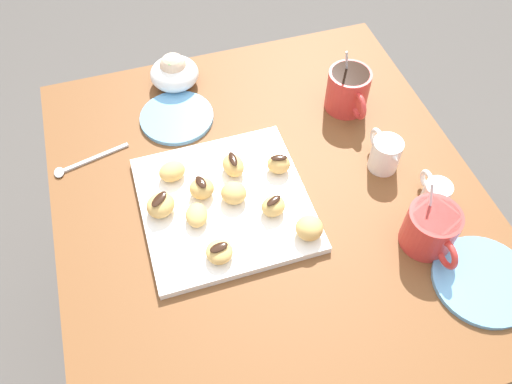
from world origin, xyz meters
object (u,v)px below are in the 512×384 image
object	(u,v)px
beignet_0	(161,205)
beignet_2	(197,215)
dining_table	(268,232)
saucer_sky_left	(483,281)
chocolate_sauce_pitcher	(436,193)
pastry_plate_square	(225,204)
beignet_4	(233,165)
cream_pitcher_white	(385,153)
beignet_9	(309,228)
beignet_5	(279,164)
beignet_8	(172,171)
ice_cream_bowl	(174,72)
beignet_1	(234,194)
beignet_3	(202,188)
saucer_sky_right	(177,117)
coffee_mug_red_right	(431,228)
coffee_mug_red_left	(348,89)
beignet_7	(219,252)
beignet_6	(273,206)

from	to	relation	value
beignet_0	beignet_2	world-z (taller)	beignet_0
dining_table	saucer_sky_left	bearing A→B (deg)	45.66
chocolate_sauce_pitcher	beignet_0	size ratio (longest dim) A/B	1.65
pastry_plate_square	beignet_4	bearing A→B (deg)	150.85
pastry_plate_square	beignet_4	distance (m)	0.08
cream_pitcher_white	beignet_9	xyz separation A→B (m)	(0.12, -0.21, -0.00)
beignet_5	beignet_8	world-z (taller)	beignet_5
beignet_0	beignet_2	bearing A→B (deg)	56.68
ice_cream_bowl	beignet_1	size ratio (longest dim) A/B	2.26
saucer_sky_left	beignet_5	world-z (taller)	beignet_5
dining_table	beignet_0	world-z (taller)	beignet_0
beignet_3	dining_table	bearing A→B (deg)	77.25
dining_table	saucer_sky_right	size ratio (longest dim) A/B	5.63
saucer_sky_left	beignet_5	size ratio (longest dim) A/B	3.80
beignet_2	beignet_5	world-z (taller)	beignet_5
ice_cream_bowl	beignet_1	xyz separation A→B (m)	(0.37, 0.04, -0.00)
beignet_4	beignet_9	xyz separation A→B (m)	(0.18, 0.09, 0.00)
coffee_mug_red_right	cream_pitcher_white	size ratio (longest dim) A/B	1.27
coffee_mug_red_left	beignet_0	size ratio (longest dim) A/B	2.64
coffee_mug_red_left	cream_pitcher_white	distance (m)	0.18
beignet_2	beignet_3	world-z (taller)	beignet_3
dining_table	chocolate_sauce_pitcher	xyz separation A→B (m)	(0.11, 0.30, 0.17)
coffee_mug_red_left	beignet_8	bearing A→B (deg)	-77.04
coffee_mug_red_right	beignet_3	xyz separation A→B (m)	(-0.22, -0.37, -0.01)
coffee_mug_red_left	beignet_5	bearing A→B (deg)	-55.84
cream_pitcher_white	beignet_9	world-z (taller)	cream_pitcher_white
beignet_0	beignet_7	world-z (taller)	beignet_0
saucer_sky_right	beignet_8	bearing A→B (deg)	-13.92
beignet_7	beignet_8	size ratio (longest dim) A/B	0.94
ice_cream_bowl	beignet_1	bearing A→B (deg)	5.65
beignet_5	chocolate_sauce_pitcher	bearing A→B (deg)	59.71
beignet_7	beignet_6	bearing A→B (deg)	117.33
saucer_sky_right	beignet_6	xyz separation A→B (m)	(0.31, 0.12, 0.03)
beignet_0	beignet_6	xyz separation A→B (m)	(0.06, 0.20, -0.00)
ice_cream_bowl	beignet_6	distance (m)	0.43
coffee_mug_red_right	chocolate_sauce_pitcher	xyz separation A→B (m)	(-0.08, 0.06, -0.02)
chocolate_sauce_pitcher	beignet_2	size ratio (longest dim) A/B	1.76
beignet_2	beignet_3	distance (m)	0.06
beignet_1	beignet_4	xyz separation A→B (m)	(-0.07, 0.02, -0.00)
beignet_7	beignet_8	world-z (taller)	beignet_8
dining_table	beignet_2	bearing A→B (deg)	-80.54
chocolate_sauce_pitcher	saucer_sky_left	size ratio (longest dim) A/B	0.52
pastry_plate_square	beignet_8	world-z (taller)	beignet_8
ice_cream_bowl	beignet_2	world-z (taller)	ice_cream_bowl
beignet_0	beignet_3	distance (m)	0.08
ice_cream_bowl	beignet_0	distance (m)	0.37
beignet_3	beignet_8	size ratio (longest dim) A/B	0.89
pastry_plate_square	saucer_sky_right	size ratio (longest dim) A/B	1.95
beignet_5	beignet_9	xyz separation A→B (m)	(0.16, 0.00, 0.00)
pastry_plate_square	beignet_7	xyz separation A→B (m)	(0.11, -0.04, 0.02)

